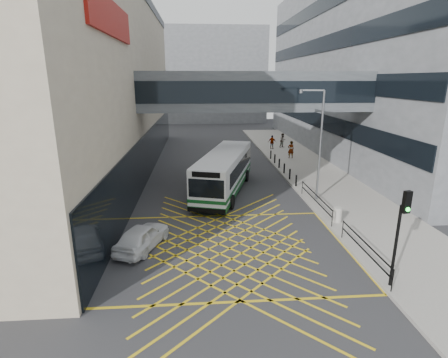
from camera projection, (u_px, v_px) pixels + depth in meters
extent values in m
plane|color=#333335|center=(230.00, 249.00, 18.05)|extent=(120.00, 120.00, 0.00)
cube|color=#BCAC92|center=(4.00, 84.00, 29.88)|extent=(24.00, 42.00, 16.00)
cube|color=black|center=(150.00, 151.00, 32.40)|extent=(0.10, 41.50, 4.00)
cube|color=maroon|center=(111.00, 18.00, 18.28)|extent=(0.18, 9.00, 1.80)
cube|color=slate|center=(419.00, 65.00, 40.01)|extent=(24.00, 44.00, 20.00)
cube|color=black|center=(313.00, 118.00, 40.80)|extent=(0.10, 43.50, 1.60)
cube|color=black|center=(316.00, 83.00, 39.70)|extent=(0.10, 43.50, 1.60)
cube|color=black|center=(318.00, 45.00, 38.60)|extent=(0.10, 43.50, 1.60)
cube|color=black|center=(321.00, 6.00, 37.49)|extent=(0.10, 43.50, 1.60)
cube|color=slate|center=(194.00, 76.00, 72.93)|extent=(28.00, 16.00, 18.00)
cube|color=#4D5257|center=(254.00, 91.00, 27.69)|extent=(20.00, 4.00, 3.00)
cube|color=black|center=(258.00, 92.00, 25.76)|extent=(19.50, 0.06, 1.60)
cube|color=black|center=(250.00, 90.00, 29.63)|extent=(19.50, 0.06, 1.60)
cube|color=#9B968D|center=(310.00, 171.00, 33.05)|extent=(6.00, 54.00, 0.16)
cube|color=gold|center=(230.00, 248.00, 18.05)|extent=(12.00, 9.00, 0.01)
cube|color=silver|center=(224.00, 171.00, 26.69)|extent=(5.43, 11.13, 2.67)
cube|color=#0D4419|center=(224.00, 185.00, 27.02)|extent=(5.48, 11.18, 0.34)
cube|color=#0D4419|center=(224.00, 179.00, 26.87)|extent=(5.49, 11.18, 0.22)
cube|color=black|center=(226.00, 165.00, 27.16)|extent=(5.09, 9.82, 1.04)
cube|color=black|center=(206.00, 189.00, 21.54)|extent=(2.20, 0.71, 1.19)
cube|color=black|center=(206.00, 175.00, 21.27)|extent=(1.72, 0.56, 0.35)
cube|color=silver|center=(224.00, 154.00, 26.32)|extent=(5.38, 11.03, 0.10)
cube|color=black|center=(206.00, 210.00, 21.91)|extent=(2.40, 0.79, 0.30)
cube|color=black|center=(237.00, 169.00, 32.13)|extent=(2.40, 0.79, 0.30)
cylinder|color=black|center=(196.00, 199.00, 23.93)|extent=(0.54, 1.03, 0.99)
cylinder|color=black|center=(232.00, 202.00, 23.43)|extent=(0.54, 1.03, 0.99)
cylinder|color=black|center=(218.00, 174.00, 30.24)|extent=(0.54, 1.03, 0.99)
cylinder|color=black|center=(246.00, 176.00, 29.74)|extent=(0.54, 1.03, 0.99)
imported|color=white|center=(142.00, 236.00, 17.93)|extent=(3.05, 4.49, 1.32)
imported|color=black|center=(212.00, 174.00, 29.13)|extent=(2.91, 5.32, 1.58)
imported|color=#9B9DA4|center=(230.00, 149.00, 39.95)|extent=(2.26, 4.49, 1.35)
cylinder|color=black|center=(395.00, 246.00, 14.09)|extent=(0.15, 0.15, 3.55)
cube|color=black|center=(407.00, 202.00, 13.33)|extent=(0.32, 0.24, 0.89)
sphere|color=#19E533|center=(408.00, 209.00, 13.31)|extent=(0.19, 0.19, 0.17)
cylinder|color=slate|center=(320.00, 147.00, 24.01)|extent=(0.19, 0.19, 7.56)
cube|color=slate|center=(313.00, 90.00, 23.15)|extent=(1.46, 0.58, 0.09)
cylinder|color=slate|center=(301.00, 91.00, 23.36)|extent=(0.34, 0.34, 0.24)
cylinder|color=#ADA89E|center=(337.00, 215.00, 20.93)|extent=(0.52, 0.52, 0.90)
cube|color=black|center=(365.00, 242.00, 16.27)|extent=(0.05, 5.00, 0.05)
cube|color=black|center=(364.00, 250.00, 16.38)|extent=(0.05, 5.00, 0.05)
cube|color=black|center=(316.00, 195.00, 22.98)|extent=(0.05, 6.00, 0.05)
cube|color=black|center=(315.00, 200.00, 23.09)|extent=(0.05, 6.00, 0.05)
cylinder|color=black|center=(393.00, 281.00, 13.99)|extent=(0.04, 0.04, 1.00)
cylinder|color=black|center=(343.00, 229.00, 18.79)|extent=(0.04, 0.04, 1.00)
cylinder|color=black|center=(332.00, 218.00, 20.22)|extent=(0.04, 0.04, 1.00)
cylinder|color=black|center=(302.00, 188.00, 25.97)|extent=(0.04, 0.04, 1.00)
cylinder|color=black|center=(296.00, 181.00, 27.91)|extent=(0.14, 0.14, 0.90)
cylinder|color=black|center=(290.00, 174.00, 29.83)|extent=(0.14, 0.14, 0.90)
cylinder|color=black|center=(284.00, 168.00, 31.75)|extent=(0.14, 0.14, 0.90)
cylinder|color=black|center=(279.00, 163.00, 33.66)|extent=(0.14, 0.14, 0.90)
cylinder|color=black|center=(275.00, 159.00, 35.58)|extent=(0.14, 0.14, 0.90)
cylinder|color=black|center=(271.00, 155.00, 37.50)|extent=(0.14, 0.14, 0.90)
imported|color=gray|center=(291.00, 150.00, 37.69)|extent=(0.78, 0.58, 1.87)
imported|color=gray|center=(283.00, 141.00, 43.58)|extent=(0.99, 0.85, 1.75)
imported|color=gray|center=(272.00, 142.00, 42.65)|extent=(1.10, 0.83, 1.68)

